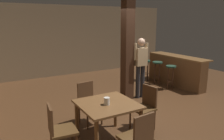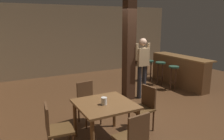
% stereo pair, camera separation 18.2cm
% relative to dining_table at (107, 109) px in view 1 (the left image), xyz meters
% --- Properties ---
extents(ground_plane, '(10.80, 10.80, 0.00)m').
position_rel_dining_table_xyz_m(ground_plane, '(1.75, 0.88, -0.63)').
color(ground_plane, '#422816').
extents(wall_back, '(8.00, 0.10, 2.80)m').
position_rel_dining_table_xyz_m(wall_back, '(1.75, 5.38, 0.77)').
color(wall_back, '#756047').
rests_on(wall_back, ground_plane).
extents(pillar, '(0.28, 0.28, 2.80)m').
position_rel_dining_table_xyz_m(pillar, '(1.60, 1.75, 0.77)').
color(pillar, '#382114').
rests_on(pillar, ground_plane).
extents(dining_table, '(1.00, 1.00, 0.74)m').
position_rel_dining_table_xyz_m(dining_table, '(0.00, 0.00, 0.00)').
color(dining_table, brown).
rests_on(dining_table, ground_plane).
extents(chair_north, '(0.47, 0.47, 0.89)m').
position_rel_dining_table_xyz_m(chair_north, '(0.01, 0.86, -0.12)').
color(chair_north, '#4C3319').
rests_on(chair_north, ground_plane).
extents(chair_east, '(0.47, 0.47, 0.89)m').
position_rel_dining_table_xyz_m(chair_east, '(0.91, 0.05, -0.12)').
color(chair_east, '#4C3319').
rests_on(chair_east, ground_plane).
extents(chair_south, '(0.45, 0.45, 0.89)m').
position_rel_dining_table_xyz_m(chair_south, '(0.04, -0.88, -0.12)').
color(chair_south, '#4C3319').
rests_on(chair_south, ground_plane).
extents(chair_west, '(0.46, 0.46, 0.89)m').
position_rel_dining_table_xyz_m(chair_west, '(-0.91, -0.03, -0.12)').
color(chair_west, '#4C3319').
rests_on(chair_west, ground_plane).
extents(napkin_cup, '(0.10, 0.10, 0.13)m').
position_rel_dining_table_xyz_m(napkin_cup, '(-0.04, -0.06, 0.18)').
color(napkin_cup, beige).
rests_on(napkin_cup, dining_table).
extents(standing_person, '(0.47, 0.22, 1.72)m').
position_rel_dining_table_xyz_m(standing_person, '(1.96, 1.61, 0.37)').
color(standing_person, tan).
rests_on(standing_person, ground_plane).
extents(bar_counter, '(0.56, 2.34, 1.01)m').
position_rel_dining_table_xyz_m(bar_counter, '(3.83, 2.06, -0.11)').
color(bar_counter, brown).
rests_on(bar_counter, ground_plane).
extents(bar_stool_near, '(0.32, 0.32, 0.78)m').
position_rel_dining_table_xyz_m(bar_stool_near, '(3.31, 1.76, -0.06)').
color(bar_stool_near, '#1E3828').
rests_on(bar_stool_near, ground_plane).
extents(bar_stool_mid, '(0.35, 0.35, 0.80)m').
position_rel_dining_table_xyz_m(bar_stool_mid, '(3.32, 2.42, -0.03)').
color(bar_stool_mid, '#1E3828').
rests_on(bar_stool_mid, ground_plane).
extents(bar_stool_far, '(0.34, 0.34, 0.76)m').
position_rel_dining_table_xyz_m(bar_stool_far, '(3.29, 3.02, -0.06)').
color(bar_stool_far, '#1E3828').
rests_on(bar_stool_far, ground_plane).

